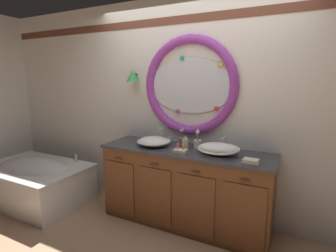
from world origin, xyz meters
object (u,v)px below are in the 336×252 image
(bathtub, at_px, (35,179))
(toothbrush_holder_right, at_px, (197,143))
(soap_dispenser, at_px, (185,144))
(sink_basin_left, at_px, (154,141))
(toiletry_basket, at_px, (180,151))
(folded_hand_towel, at_px, (251,162))
(toothbrush_holder_left, at_px, (182,141))
(sink_basin_right, at_px, (218,149))

(bathtub, distance_m, toothbrush_holder_right, 2.31)
(bathtub, xyz_separation_m, soap_dispenser, (2.05, 0.42, 0.64))
(sink_basin_left, bearing_deg, toiletry_basket, -18.93)
(folded_hand_towel, bearing_deg, toiletry_basket, 179.03)
(soap_dispenser, relative_size, toiletry_basket, 1.06)
(toothbrush_holder_left, distance_m, folded_hand_towel, 0.88)
(toothbrush_holder_right, bearing_deg, toothbrush_holder_left, 175.06)
(bathtub, height_order, toothbrush_holder_left, toothbrush_holder_left)
(toothbrush_holder_right, distance_m, folded_hand_towel, 0.69)
(toiletry_basket, bearing_deg, sink_basin_right, 20.50)
(sink_basin_right, relative_size, folded_hand_towel, 2.87)
(sink_basin_left, distance_m, folded_hand_towel, 1.13)
(bathtub, bearing_deg, soap_dispenser, 11.48)
(bathtub, bearing_deg, toiletry_basket, 6.67)
(toothbrush_holder_left, height_order, toiletry_basket, toothbrush_holder_left)
(bathtub, xyz_separation_m, sink_basin_left, (1.67, 0.38, 0.64))
(bathtub, relative_size, folded_hand_towel, 9.58)
(sink_basin_right, distance_m, folded_hand_towel, 0.38)
(bathtub, height_order, folded_hand_towel, folded_hand_towel)
(sink_basin_left, relative_size, soap_dispenser, 2.73)
(sink_basin_right, bearing_deg, soap_dispenser, 174.51)
(toothbrush_holder_left, xyz_separation_m, toothbrush_holder_right, (0.20, -0.02, -0.00))
(bathtub, xyz_separation_m, toothbrush_holder_left, (1.96, 0.53, 0.64))
(sink_basin_left, xyz_separation_m, toothbrush_holder_right, (0.49, 0.13, 0.00))
(sink_basin_right, height_order, toiletry_basket, sink_basin_right)
(toothbrush_holder_right, bearing_deg, folded_hand_towel, -24.03)
(bathtub, xyz_separation_m, sink_basin_right, (2.44, 0.38, 0.65))
(soap_dispenser, distance_m, folded_hand_towel, 0.76)
(folded_hand_towel, xyz_separation_m, toiletry_basket, (-0.72, 0.01, 0.01))
(toothbrush_holder_left, bearing_deg, toothbrush_holder_right, -4.94)
(sink_basin_right, relative_size, toothbrush_holder_right, 2.02)
(toothbrush_holder_right, bearing_deg, soap_dispenser, -139.25)
(bathtub, distance_m, sink_basin_right, 2.55)
(sink_basin_left, xyz_separation_m, folded_hand_towel, (1.12, -0.15, -0.03))
(sink_basin_left, relative_size, toothbrush_holder_right, 1.83)
(sink_basin_left, distance_m, sink_basin_right, 0.77)
(folded_hand_towel, bearing_deg, sink_basin_left, 172.38)
(sink_basin_left, distance_m, toothbrush_holder_left, 0.33)
(folded_hand_towel, relative_size, toiletry_basket, 1.11)
(toothbrush_holder_left, bearing_deg, soap_dispenser, -50.58)
(toothbrush_holder_right, xyz_separation_m, folded_hand_towel, (0.63, -0.28, -0.03))
(sink_basin_left, bearing_deg, soap_dispenser, 5.55)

